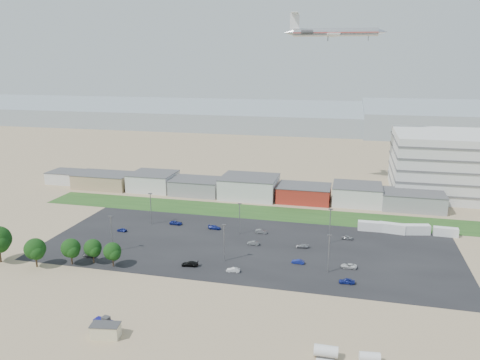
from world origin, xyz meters
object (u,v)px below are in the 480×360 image
(parked_car_10, at_px, (90,255))
(parked_car_5, at_px, (122,230))
(parked_car_13, at_px, (233,270))
(telehandler, at_px, (103,322))
(box_trailer_a, at_px, (371,226))
(airliner, at_px, (335,32))
(parked_car_6, at_px, (215,227))
(parked_car_8, at_px, (347,238))
(parked_car_1, at_px, (298,262))
(parked_car_2, at_px, (347,281))
(parked_car_11, at_px, (261,231))
(storage_tank_nw, at_px, (326,351))
(parked_car_3, at_px, (190,264))
(parked_car_12, at_px, (302,246))
(parked_car_9, at_px, (176,223))
(parked_car_7, at_px, (253,243))
(parked_car_0, at_px, (349,266))
(portable_shed, at_px, (106,331))

(parked_car_10, bearing_deg, parked_car_5, -5.33)
(parked_car_13, bearing_deg, parked_car_10, -95.34)
(telehandler, relative_size, box_trailer_a, 0.83)
(airliner, bearing_deg, box_trailer_a, -76.22)
(airliner, height_order, parked_car_6, airliner)
(telehandler, xyz_separation_m, parked_car_8, (47.21, 61.99, -0.79))
(parked_car_8, bearing_deg, airliner, 12.04)
(parked_car_1, distance_m, parked_car_2, 15.70)
(parked_car_11, bearing_deg, telehandler, 161.76)
(storage_tank_nw, distance_m, parked_car_5, 84.69)
(parked_car_3, relative_size, parked_car_12, 1.19)
(storage_tank_nw, height_order, airliner, airliner)
(parked_car_2, bearing_deg, parked_car_10, -91.76)
(parked_car_3, distance_m, parked_car_8, 49.96)
(parked_car_3, bearing_deg, parked_car_1, 99.29)
(airliner, height_order, parked_car_13, airliner)
(parked_car_10, relative_size, parked_car_13, 1.12)
(parked_car_8, distance_m, parked_car_9, 55.83)
(parked_car_3, bearing_deg, parked_car_7, 136.85)
(telehandler, relative_size, parked_car_2, 1.69)
(parked_car_7, bearing_deg, parked_car_8, 117.33)
(parked_car_5, height_order, parked_car_9, parked_car_9)
(parked_car_0, height_order, parked_car_13, parked_car_0)
(parked_car_12, bearing_deg, portable_shed, -35.65)
(parked_car_7, xyz_separation_m, parked_car_12, (14.23, 1.22, -0.04))
(parked_car_9, bearing_deg, airliner, -34.93)
(airliner, xyz_separation_m, parked_car_6, (-32.70, -58.82, -63.35))
(parked_car_9, height_order, parked_car_11, parked_car_11)
(parked_car_6, bearing_deg, storage_tank_nw, -143.08)
(parked_car_5, distance_m, parked_car_10, 20.27)
(airliner, xyz_separation_m, parked_car_1, (-3.21, -79.11, -63.39))
(parked_car_8, xyz_separation_m, parked_car_12, (-12.77, -9.88, -0.03))
(portable_shed, xyz_separation_m, parked_car_9, (-10.74, 65.14, -0.85))
(parked_car_0, distance_m, parked_car_12, 17.39)
(parked_car_7, bearing_deg, storage_tank_nw, 30.95)
(storage_tank_nw, relative_size, box_trailer_a, 0.55)
(portable_shed, bearing_deg, parked_car_0, 34.44)
(parked_car_8, relative_size, parked_car_11, 0.89)
(parked_car_6, distance_m, parked_car_9, 13.83)
(parked_car_9, bearing_deg, parked_car_3, -148.48)
(portable_shed, relative_size, parked_car_0, 1.38)
(parked_car_2, relative_size, parked_car_6, 0.93)
(telehandler, bearing_deg, parked_car_0, 52.62)
(parked_car_5, relative_size, parked_car_13, 0.94)
(parked_car_0, distance_m, parked_car_7, 29.41)
(parked_car_12, bearing_deg, parked_car_3, -59.52)
(storage_tank_nw, distance_m, parked_car_10, 73.43)
(parked_car_2, bearing_deg, parked_car_12, -148.78)
(portable_shed, bearing_deg, parked_car_8, 45.77)
(parked_car_8, bearing_deg, parked_car_9, 92.61)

